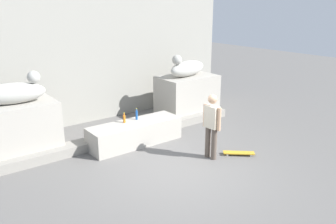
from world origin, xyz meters
name	(u,v)px	position (x,y,z in m)	size (l,w,h in m)	color
ground_plane	(180,169)	(0.00, 0.00, 0.00)	(40.00, 40.00, 0.00)	#605E5B
facade_wall	(85,18)	(0.00, 4.82, 3.32)	(10.58, 0.60, 6.64)	gray
pedestal_left	(17,130)	(-2.82, 3.09, 0.70)	(1.98, 1.25, 1.40)	#A39E93
pedestal_right	(187,96)	(2.82, 3.09, 0.70)	(1.98, 1.25, 1.40)	#A39E93
statue_reclining_left	(13,92)	(-2.78, 3.09, 1.69)	(1.67, 0.81, 0.78)	#AEADA5
statue_reclining_right	(187,68)	(2.78, 3.09, 1.69)	(1.68, 0.85, 0.78)	#AEADA5
ledge_block	(135,133)	(0.00, 1.98, 0.32)	(2.65, 0.84, 0.63)	#A39E93
skater	(212,124)	(1.03, 0.03, 0.92)	(0.24, 0.54, 1.67)	brown
skateboard	(239,153)	(1.73, -0.30, 0.06)	(0.73, 0.68, 0.08)	gold
bottle_orange	(124,119)	(-0.23, 2.15, 0.75)	(0.07, 0.07, 0.28)	orange
bottle_blue	(137,115)	(0.18, 2.17, 0.77)	(0.06, 0.06, 0.33)	#194C99
stair_step	(127,135)	(0.00, 2.44, 0.12)	(7.61, 0.50, 0.25)	gray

